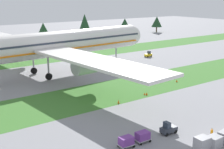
# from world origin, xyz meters

# --- Properties ---
(grass_strip_near) EXTENTS (320.00, 15.39, 0.01)m
(grass_strip_near) POSITION_xyz_m (0.00, 29.20, 0.00)
(grass_strip_near) COLOR #3D752D
(grass_strip_near) RESTS_ON ground
(grass_strip_far) EXTENTS (320.00, 15.39, 0.01)m
(grass_strip_far) POSITION_xyz_m (0.00, 71.97, 0.00)
(grass_strip_far) COLOR #3D752D
(grass_strip_far) RESTS_ON ground
(airliner) EXTENTS (66.17, 81.49, 22.77)m
(airliner) POSITION_xyz_m (-6.83, 50.40, 8.16)
(airliner) COLOR silver
(airliner) RESTS_ON ground
(baggage_tug) EXTENTS (2.65, 1.41, 1.97)m
(baggage_tug) POSITION_xyz_m (-7.07, 6.76, 0.81)
(baggage_tug) COLOR #2D333D
(baggage_tug) RESTS_ON ground
(cargo_dolly_lead) EXTENTS (2.26, 1.59, 1.55)m
(cargo_dolly_lead) POSITION_xyz_m (-12.09, 6.98, 0.92)
(cargo_dolly_lead) COLOR #A3A3A8
(cargo_dolly_lead) RESTS_ON ground
(cargo_dolly_second) EXTENTS (2.26, 1.59, 1.55)m
(cargo_dolly_second) POSITION_xyz_m (-14.99, 7.10, 0.92)
(cargo_dolly_second) COLOR #A3A3A8
(cargo_dolly_second) RESTS_ON ground
(pushback_tractor) EXTENTS (2.71, 1.53, 1.97)m
(pushback_tractor) POSITION_xyz_m (31.65, 53.86, 0.81)
(pushback_tractor) COLOR yellow
(pushback_tractor) RESTS_ON ground
(ground_crew_marshaller) EXTENTS (0.36, 0.51, 1.74)m
(ground_crew_marshaller) POSITION_xyz_m (-3.27, 1.74, 0.95)
(ground_crew_marshaller) COLOR black
(ground_crew_marshaller) RESTS_ON ground
(uld_container_0) EXTENTS (2.05, 1.67, 1.55)m
(uld_container_0) POSITION_xyz_m (-4.87, 0.08, 0.78)
(uld_container_0) COLOR #A3A3A8
(uld_container_0) RESTS_ON ground
(uld_container_1) EXTENTS (2.07, 1.69, 1.74)m
(uld_container_1) POSITION_xyz_m (-6.81, 0.63, 0.87)
(uld_container_1) COLOR #A3A3A8
(uld_container_1) RESTS_ON ground
(taxiway_marker_0) EXTENTS (0.44, 0.44, 0.70)m
(taxiway_marker_0) POSITION_xyz_m (-5.01, 22.16, 0.35)
(taxiway_marker_0) COLOR orange
(taxiway_marker_0) RESTS_ON ground
(taxiway_marker_1) EXTENTS (0.44, 0.44, 0.52)m
(taxiway_marker_1) POSITION_xyz_m (2.63, 23.13, 0.26)
(taxiway_marker_1) COLOR orange
(taxiway_marker_1) RESTS_ON ground
(taxiway_marker_2) EXTENTS (0.44, 0.44, 0.65)m
(taxiway_marker_2) POSITION_xyz_m (15.75, 26.09, 0.33)
(taxiway_marker_2) COLOR orange
(taxiway_marker_2) RESTS_ON ground
(taxiway_marker_3) EXTENTS (0.44, 0.44, 0.66)m
(taxiway_marker_3) POSITION_xyz_m (2.95, 22.79, 0.33)
(taxiway_marker_3) COLOR orange
(taxiway_marker_3) RESTS_ON ground
(distant_tree_line) EXTENTS (176.91, 10.64, 12.23)m
(distant_tree_line) POSITION_xyz_m (7.56, 103.59, 6.55)
(distant_tree_line) COLOR #4C3823
(distant_tree_line) RESTS_ON ground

